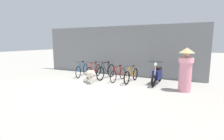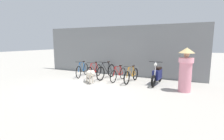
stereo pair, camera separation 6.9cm
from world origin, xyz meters
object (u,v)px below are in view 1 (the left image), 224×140
object	(u,v)px
bicycle_1	(94,71)
motorcycle	(157,75)
person_in_robes	(186,68)
bicycle_3	(118,74)
stray_dog	(90,74)
bicycle_2	(106,72)
bicycle_4	(131,75)
bicycle_0	(82,70)

from	to	relation	value
bicycle_1	motorcycle	xyz separation A→B (m)	(3.40, -0.01, 0.07)
person_in_robes	bicycle_3	bearing A→B (deg)	-51.16
stray_dog	person_in_robes	bearing A→B (deg)	43.04
bicycle_1	bicycle_2	world-z (taller)	bicycle_2
bicycle_3	person_in_robes	xyz separation A→B (m)	(3.11, -0.55, 0.58)
bicycle_3	person_in_robes	distance (m)	3.21
bicycle_4	person_in_robes	xyz separation A→B (m)	(2.42, -0.56, 0.58)
bicycle_2	motorcycle	xyz separation A→B (m)	(2.67, -0.03, 0.04)
bicycle_4	bicycle_2	bearing A→B (deg)	-95.29
bicycle_4	motorcycle	world-z (taller)	motorcycle
bicycle_0	bicycle_3	size ratio (longest dim) A/B	1.07
bicycle_0	bicycle_2	world-z (taller)	bicycle_2
bicycle_2	bicycle_3	size ratio (longest dim) A/B	1.12
bicycle_3	motorcycle	world-z (taller)	motorcycle
stray_dog	person_in_robes	xyz separation A→B (m)	(4.09, 0.47, 0.47)
bicycle_2	person_in_robes	world-z (taller)	person_in_robes
bicycle_0	bicycle_3	distance (m)	2.30
bicycle_3	person_in_robes	bearing A→B (deg)	83.24
bicycle_3	stray_dog	distance (m)	1.42
bicycle_0	bicycle_3	world-z (taller)	bicycle_0
bicycle_0	bicycle_1	distance (m)	0.77
bicycle_0	bicycle_4	size ratio (longest dim) A/B	1.01
bicycle_4	person_in_robes	world-z (taller)	person_in_robes
bicycle_0	bicycle_4	xyz separation A→B (m)	(2.98, -0.12, -0.03)
bicycle_1	person_in_robes	xyz separation A→B (m)	(4.63, -0.72, 0.56)
bicycle_4	stray_dog	world-z (taller)	bicycle_4
motorcycle	stray_dog	xyz separation A→B (m)	(-2.86, -1.19, 0.02)
bicycle_3	motorcycle	xyz separation A→B (m)	(1.87, 0.17, 0.09)
bicycle_1	person_in_robes	world-z (taller)	person_in_robes
bicycle_1	bicycle_4	distance (m)	2.22
motorcycle	person_in_robes	world-z (taller)	person_in_robes
bicycle_2	bicycle_4	size ratio (longest dim) A/B	1.05
bicycle_1	bicycle_3	size ratio (longest dim) A/B	1.10
bicycle_0	stray_dog	bearing A→B (deg)	33.80
bicycle_1	bicycle_2	xyz separation A→B (m)	(0.74, 0.02, 0.02)
bicycle_4	bicycle_0	bearing A→B (deg)	-90.55
bicycle_0	bicycle_1	xyz separation A→B (m)	(0.77, 0.04, -0.01)
bicycle_3	bicycle_1	bearing A→B (deg)	-93.27
bicycle_0	person_in_robes	size ratio (longest dim) A/B	1.00
bicycle_4	motorcycle	bearing A→B (deg)	99.35
bicycle_0	person_in_robes	world-z (taller)	person_in_robes
bicycle_0	bicycle_3	bearing A→B (deg)	71.82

